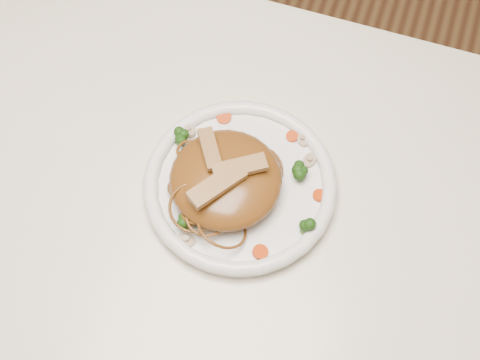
% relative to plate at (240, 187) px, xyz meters
% --- Properties ---
extents(ground, '(4.00, 4.00, 0.00)m').
position_rel_plate_xyz_m(ground, '(-0.07, -0.07, -0.76)').
color(ground, '#502E1B').
rests_on(ground, ground).
extents(table, '(1.20, 0.80, 0.75)m').
position_rel_plate_xyz_m(table, '(-0.07, -0.07, -0.11)').
color(table, silver).
rests_on(table, ground).
extents(plate, '(0.32, 0.32, 0.02)m').
position_rel_plate_xyz_m(plate, '(0.00, 0.00, 0.00)').
color(plate, white).
rests_on(plate, table).
extents(noodle_mound, '(0.16, 0.16, 0.05)m').
position_rel_plate_xyz_m(noodle_mound, '(-0.02, -0.01, 0.03)').
color(noodle_mound, brown).
rests_on(noodle_mound, plate).
extents(chicken_a, '(0.07, 0.06, 0.01)m').
position_rel_plate_xyz_m(chicken_a, '(0.00, -0.00, 0.07)').
color(chicken_a, '#9E7A4A').
rests_on(chicken_a, noodle_mound).
extents(chicken_b, '(0.05, 0.06, 0.01)m').
position_rel_plate_xyz_m(chicken_b, '(-0.04, 0.01, 0.07)').
color(chicken_b, '#9E7A4A').
rests_on(chicken_b, noodle_mound).
extents(chicken_c, '(0.06, 0.08, 0.01)m').
position_rel_plate_xyz_m(chicken_c, '(-0.02, -0.04, 0.07)').
color(chicken_c, '#9E7A4A').
rests_on(chicken_c, noodle_mound).
extents(broccoli_0, '(0.03, 0.03, 0.03)m').
position_rel_plate_xyz_m(broccoli_0, '(0.07, 0.04, 0.02)').
color(broccoli_0, '#1A450E').
rests_on(broccoli_0, plate).
extents(broccoli_1, '(0.03, 0.03, 0.03)m').
position_rel_plate_xyz_m(broccoli_1, '(-0.10, 0.04, 0.02)').
color(broccoli_1, '#1A450E').
rests_on(broccoli_1, plate).
extents(broccoli_2, '(0.03, 0.03, 0.03)m').
position_rel_plate_xyz_m(broccoli_2, '(-0.05, -0.08, 0.02)').
color(broccoli_2, '#1A450E').
rests_on(broccoli_2, plate).
extents(broccoli_3, '(0.03, 0.03, 0.03)m').
position_rel_plate_xyz_m(broccoli_3, '(0.10, -0.04, 0.02)').
color(broccoli_3, '#1A450E').
rests_on(broccoli_3, plate).
extents(carrot_0, '(0.02, 0.02, 0.00)m').
position_rel_plate_xyz_m(carrot_0, '(0.05, 0.09, 0.01)').
color(carrot_0, '#CB3D07').
rests_on(carrot_0, plate).
extents(carrot_1, '(0.02, 0.02, 0.00)m').
position_rel_plate_xyz_m(carrot_1, '(-0.09, -0.01, 0.01)').
color(carrot_1, '#CB3D07').
rests_on(carrot_1, plate).
extents(carrot_2, '(0.02, 0.02, 0.00)m').
position_rel_plate_xyz_m(carrot_2, '(0.11, 0.02, 0.01)').
color(carrot_2, '#CB3D07').
rests_on(carrot_2, plate).
extents(carrot_3, '(0.03, 0.03, 0.00)m').
position_rel_plate_xyz_m(carrot_3, '(-0.05, 0.09, 0.01)').
color(carrot_3, '#CB3D07').
rests_on(carrot_3, plate).
extents(carrot_4, '(0.02, 0.02, 0.00)m').
position_rel_plate_xyz_m(carrot_4, '(0.05, -0.08, 0.01)').
color(carrot_4, '#CB3D07').
rests_on(carrot_4, plate).
extents(mushroom_0, '(0.02, 0.02, 0.01)m').
position_rel_plate_xyz_m(mushroom_0, '(-0.04, -0.10, 0.01)').
color(mushroom_0, beige).
rests_on(mushroom_0, plate).
extents(mushroom_1, '(0.03, 0.03, 0.01)m').
position_rel_plate_xyz_m(mushroom_1, '(0.08, 0.06, 0.01)').
color(mushroom_1, beige).
rests_on(mushroom_1, plate).
extents(mushroom_2, '(0.04, 0.04, 0.01)m').
position_rel_plate_xyz_m(mushroom_2, '(-0.09, 0.06, 0.01)').
color(mushroom_2, beige).
rests_on(mushroom_2, plate).
extents(mushroom_3, '(0.03, 0.03, 0.01)m').
position_rel_plate_xyz_m(mushroom_3, '(0.06, 0.09, 0.01)').
color(mushroom_3, beige).
rests_on(mushroom_3, plate).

